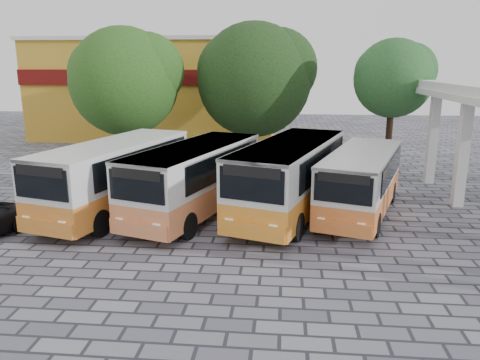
# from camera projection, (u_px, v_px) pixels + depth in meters

# --- Properties ---
(ground) EXTENTS (90.00, 90.00, 0.00)m
(ground) POSITION_uv_depth(u_px,v_px,m) (281.00, 252.00, 15.96)
(ground) COLOR #545262
(ground) RESTS_ON ground
(shophouse_block) EXTENTS (20.40, 10.40, 8.30)m
(shophouse_block) POSITION_uv_depth(u_px,v_px,m) (160.00, 88.00, 41.05)
(shophouse_block) COLOR #C18C22
(shophouse_block) RESTS_ON ground
(bus_far_left) EXTENTS (4.70, 8.93, 3.04)m
(bus_far_left) POSITION_uv_depth(u_px,v_px,m) (115.00, 173.00, 19.86)
(bus_far_left) COLOR orange
(bus_far_left) RESTS_ON ground
(bus_centre_left) EXTENTS (4.89, 8.74, 2.96)m
(bus_centre_left) POSITION_uv_depth(u_px,v_px,m) (195.00, 175.00, 19.55)
(bus_centre_left) COLOR #E3804A
(bus_centre_left) RESTS_ON ground
(bus_centre_right) EXTENTS (5.16, 9.20, 3.12)m
(bus_centre_right) POSITION_uv_depth(u_px,v_px,m) (290.00, 174.00, 19.49)
(bus_centre_right) COLOR orange
(bus_centre_right) RESTS_ON ground
(bus_far_right) EXTENTS (4.58, 8.07, 2.73)m
(bus_far_right) POSITION_uv_depth(u_px,v_px,m) (361.00, 179.00, 19.55)
(bus_far_right) COLOR orange
(bus_far_right) RESTS_ON ground
(tree_left) EXTENTS (7.00, 6.67, 8.50)m
(tree_left) POSITION_uv_depth(u_px,v_px,m) (126.00, 78.00, 28.80)
(tree_left) COLOR #352717
(tree_left) RESTS_ON ground
(tree_middle) EXTENTS (7.83, 7.46, 8.94)m
(tree_middle) POSITION_uv_depth(u_px,v_px,m) (256.00, 76.00, 30.59)
(tree_middle) COLOR #45331D
(tree_middle) RESTS_ON ground
(tree_right) EXTENTS (4.85, 4.62, 7.72)m
(tree_right) POSITION_uv_depth(u_px,v_px,m) (394.00, 76.00, 27.42)
(tree_right) COLOR black
(tree_right) RESTS_ON ground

